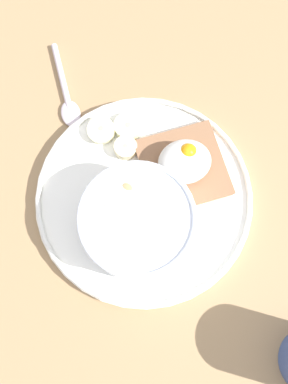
{
  "coord_description": "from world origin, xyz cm",
  "views": [
    {
      "loc": [
        2.75,
        12.48,
        50.85
      ],
      "look_at": [
        0.0,
        0.0,
        5.0
      ],
      "focal_mm": 40.0,
      "sensor_mm": 36.0,
      "label": 1
    }
  ],
  "objects_px": {
    "banana_slice_front": "(126,148)",
    "banana_slice_back": "(101,130)",
    "oatmeal_bowl": "(137,222)",
    "toast_slice": "(183,168)",
    "banana_slice_left": "(130,126)",
    "poached_egg": "(185,161)",
    "spoon": "(66,95)"
  },
  "relations": [
    {
      "from": "toast_slice",
      "to": "spoon",
      "type": "relative_size",
      "value": 0.85
    },
    {
      "from": "oatmeal_bowl",
      "to": "toast_slice",
      "type": "bearing_deg",
      "value": -139.81
    },
    {
      "from": "oatmeal_bowl",
      "to": "banana_slice_back",
      "type": "height_order",
      "value": "oatmeal_bowl"
    },
    {
      "from": "spoon",
      "to": "banana_slice_back",
      "type": "bearing_deg",
      "value": 118.78
    },
    {
      "from": "oatmeal_bowl",
      "to": "poached_egg",
      "type": "height_order",
      "value": "oatmeal_bowl"
    },
    {
      "from": "poached_egg",
      "to": "oatmeal_bowl",
      "type": "bearing_deg",
      "value": 40.32
    },
    {
      "from": "oatmeal_bowl",
      "to": "banana_slice_left",
      "type": "xyz_separation_m",
      "value": [
        -0.02,
        -0.12,
        -0.02
      ]
    },
    {
      "from": "toast_slice",
      "to": "banana_slice_front",
      "type": "distance_m",
      "value": 0.07
    },
    {
      "from": "poached_egg",
      "to": "banana_slice_back",
      "type": "xyz_separation_m",
      "value": [
        0.08,
        -0.07,
        -0.02
      ]
    },
    {
      "from": "banana_slice_back",
      "to": "oatmeal_bowl",
      "type": "bearing_deg",
      "value": 98.08
    },
    {
      "from": "banana_slice_front",
      "to": "banana_slice_left",
      "type": "relative_size",
      "value": 1.08
    },
    {
      "from": "toast_slice",
      "to": "oatmeal_bowl",
      "type": "bearing_deg",
      "value": 40.19
    },
    {
      "from": "poached_egg",
      "to": "banana_slice_back",
      "type": "relative_size",
      "value": 1.26
    },
    {
      "from": "banana_slice_back",
      "to": "banana_slice_front",
      "type": "bearing_deg",
      "value": 130.22
    },
    {
      "from": "toast_slice",
      "to": "banana_slice_front",
      "type": "bearing_deg",
      "value": -32.8
    },
    {
      "from": "banana_slice_back",
      "to": "banana_slice_left",
      "type": "bearing_deg",
      "value": 177.78
    },
    {
      "from": "toast_slice",
      "to": "spoon",
      "type": "xyz_separation_m",
      "value": [
        0.12,
        -0.13,
        -0.01
      ]
    },
    {
      "from": "poached_egg",
      "to": "spoon",
      "type": "distance_m",
      "value": 0.18
    },
    {
      "from": "oatmeal_bowl",
      "to": "banana_slice_left",
      "type": "bearing_deg",
      "value": -97.99
    },
    {
      "from": "spoon",
      "to": "poached_egg",
      "type": "bearing_deg",
      "value": 132.71
    },
    {
      "from": "toast_slice",
      "to": "banana_slice_back",
      "type": "height_order",
      "value": "banana_slice_back"
    },
    {
      "from": "banana_slice_front",
      "to": "banana_slice_back",
      "type": "height_order",
      "value": "banana_slice_back"
    },
    {
      "from": "banana_slice_front",
      "to": "banana_slice_back",
      "type": "distance_m",
      "value": 0.04
    },
    {
      "from": "banana_slice_back",
      "to": "spoon",
      "type": "xyz_separation_m",
      "value": [
        0.03,
        -0.06,
        -0.01
      ]
    },
    {
      "from": "banana_slice_left",
      "to": "spoon",
      "type": "bearing_deg",
      "value": -42.78
    },
    {
      "from": "banana_slice_back",
      "to": "spoon",
      "type": "relative_size",
      "value": 0.4
    },
    {
      "from": "banana_slice_front",
      "to": "spoon",
      "type": "xyz_separation_m",
      "value": [
        0.06,
        -0.09,
        -0.01
      ]
    },
    {
      "from": "banana_slice_front",
      "to": "banana_slice_back",
      "type": "bearing_deg",
      "value": -49.78
    },
    {
      "from": "banana_slice_front",
      "to": "spoon",
      "type": "height_order",
      "value": "banana_slice_front"
    },
    {
      "from": "poached_egg",
      "to": "banana_slice_left",
      "type": "xyz_separation_m",
      "value": [
        0.05,
        -0.06,
        -0.02
      ]
    },
    {
      "from": "banana_slice_front",
      "to": "poached_egg",
      "type": "bearing_deg",
      "value": 147.81
    },
    {
      "from": "toast_slice",
      "to": "poached_egg",
      "type": "distance_m",
      "value": 0.02
    }
  ]
}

